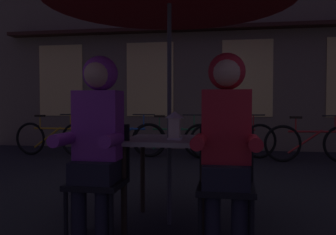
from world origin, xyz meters
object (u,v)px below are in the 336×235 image
(cafe_table, at_px, (169,150))
(person_right_hooded, at_px, (226,130))
(chair_right, at_px, (226,178))
(bicycle_fifth, at_px, (312,143))
(bicycle_second, at_px, (125,139))
(bicycle_third, at_px, (174,140))
(lantern, at_px, (175,125))
(person_left_hooded, at_px, (97,128))
(bicycle_fourth, at_px, (233,140))
(bicycle_nearest, at_px, (53,138))
(chair_left, at_px, (100,174))

(cafe_table, relative_size, person_right_hooded, 0.53)
(chair_right, bearing_deg, bicycle_fifth, 69.81)
(bicycle_second, xyz_separation_m, bicycle_third, (0.98, 0.01, 0.00))
(bicycle_third, bearing_deg, bicycle_second, -179.36)
(chair_right, bearing_deg, bicycle_second, 115.75)
(cafe_table, bearing_deg, bicycle_third, 98.15)
(lantern, distance_m, bicycle_third, 3.99)
(lantern, height_order, person_left_hooded, person_left_hooded)
(chair_right, xyz_separation_m, bicycle_second, (-2.01, 4.16, -0.14))
(bicycle_second, height_order, bicycle_fourth, same)
(cafe_table, height_order, chair_right, chair_right)
(lantern, relative_size, bicycle_third, 0.14)
(cafe_table, bearing_deg, bicycle_nearest, 129.24)
(bicycle_second, bearing_deg, person_left_hooded, -76.07)
(bicycle_nearest, bearing_deg, cafe_table, -50.76)
(bicycle_third, height_order, bicycle_fifth, same)
(person_right_hooded, xyz_separation_m, bicycle_third, (-1.02, 4.22, -0.50))
(person_left_hooded, distance_m, bicycle_second, 4.37)
(bicycle_fifth, bearing_deg, bicycle_second, 177.48)
(chair_right, height_order, bicycle_nearest, chair_right)
(person_left_hooded, height_order, bicycle_fourth, person_left_hooded)
(person_right_hooded, relative_size, bicycle_second, 0.83)
(chair_right, xyz_separation_m, bicycle_third, (-1.02, 4.17, -0.14))
(cafe_table, distance_m, bicycle_nearest, 4.69)
(lantern, height_order, bicycle_nearest, lantern)
(chair_right, distance_m, bicycle_nearest, 5.27)
(bicycle_second, relative_size, bicycle_fourth, 1.02)
(bicycle_second, distance_m, bicycle_third, 0.98)
(person_right_hooded, height_order, bicycle_second, person_right_hooded)
(bicycle_nearest, height_order, bicycle_third, same)
(bicycle_fifth, bearing_deg, person_right_hooded, -109.93)
(cafe_table, relative_size, bicycle_third, 0.44)
(cafe_table, bearing_deg, bicycle_fourth, 81.37)
(chair_left, bearing_deg, bicycle_second, 104.11)
(cafe_table, height_order, bicycle_second, bicycle_second)
(person_left_hooded, xyz_separation_m, person_right_hooded, (0.96, 0.00, 0.00))
(chair_right, bearing_deg, cafe_table, 142.45)
(lantern, bearing_deg, chair_right, -32.01)
(bicycle_second, bearing_deg, bicycle_fifth, -2.52)
(chair_right, height_order, person_right_hooded, person_right_hooded)
(person_left_hooded, xyz_separation_m, bicycle_second, (-1.05, 4.21, -0.50))
(cafe_table, bearing_deg, chair_left, -142.45)
(bicycle_third, bearing_deg, cafe_table, -81.85)
(bicycle_fourth, xyz_separation_m, bicycle_fifth, (1.37, -0.19, 0.00))
(person_left_hooded, height_order, person_right_hooded, same)
(chair_right, distance_m, bicycle_second, 4.62)
(chair_left, xyz_separation_m, person_left_hooded, (-0.00, -0.06, 0.36))
(cafe_table, bearing_deg, person_right_hooded, -41.57)
(bicycle_nearest, relative_size, bicycle_third, 1.00)
(bicycle_fourth, relative_size, bicycle_fifth, 0.98)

